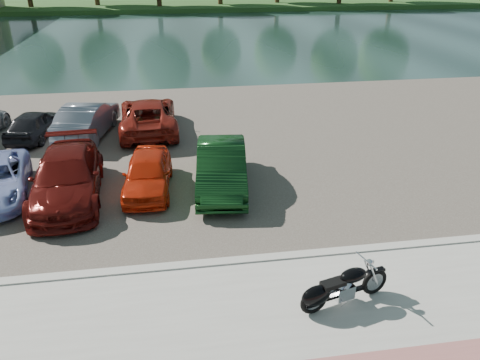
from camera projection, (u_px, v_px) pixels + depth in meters
The scene contains 13 objects.
ground at pixel (294, 312), 10.64m from camera, with size 200.00×200.00×0.00m, color #595447.
promenade at pixel (306, 342), 9.73m from camera, with size 60.00×6.00×0.10m, color #A4A29A.
kerb at pixel (275, 258), 12.39m from camera, with size 60.00×0.30×0.14m, color #A4A29A.
parking_lot at pixel (230, 140), 20.42m from camera, with size 60.00×18.00×0.04m, color #474039.
river at pixel (191, 36), 46.22m from camera, with size 120.00×40.00×0.00m, color #1A302B.
far_bank at pixel (179, 3), 74.56m from camera, with size 120.00×24.00×0.60m, color #224619.
motorcycle at pixel (337, 289), 10.49m from camera, with size 2.28×0.95×1.05m.
car_3 at pixel (67, 177), 15.20m from camera, with size 2.13×5.23×1.52m, color #530F0B.
car_4 at pixel (148, 173), 15.77m from camera, with size 1.53×3.80×1.29m, color red.
car_5 at pixel (222, 167), 15.91m from camera, with size 1.62×4.65×1.53m, color black.
car_8 at pixel (35, 124), 20.33m from camera, with size 1.47×3.65×1.24m, color black.
car_9 at pixel (88, 119), 20.54m from camera, with size 1.61×4.61×1.52m, color slate.
car_10 at pixel (148, 115), 21.10m from camera, with size 2.46×5.33×1.48m, color maroon.
Camera 1 is at (-2.47, -7.99, 7.33)m, focal length 35.00 mm.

